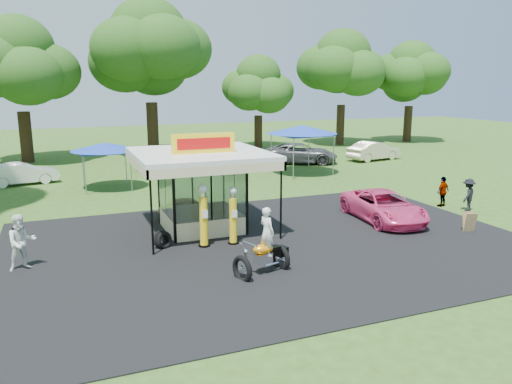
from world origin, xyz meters
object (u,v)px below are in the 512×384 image
Objects in this scene: pink_sedan at (384,206)px; motorcycle at (265,247)px; tent_east at (302,130)px; spectator_east_a at (468,195)px; kiosk_car at (189,207)px; bg_car_e at (374,151)px; gas_pump_right at (233,217)px; tent_west at (105,147)px; gas_station_kiosk at (201,189)px; bg_car_d at (301,153)px; gas_pump_left at (204,218)px; spectator_west at (22,242)px; bg_car_c at (229,159)px; spectator_east_b at (443,192)px; bg_car_a at (23,174)px; a_frame_sign at (469,222)px; bg_car_b at (173,159)px.

motorcycle is at bearing -147.04° from pink_sedan.
spectator_east_a is at bearing -76.98° from tent_east.
kiosk_car is 0.61× the size of bg_car_e.
gas_pump_right reaches higher than kiosk_car.
tent_west is (-21.27, -3.53, 1.73)m from bg_car_e.
tent_east is (10.09, 10.54, 1.25)m from gas_station_kiosk.
bg_car_d is at bearing 42.37° from motorcycle.
gas_station_kiosk is 10.74m from tent_west.
gas_station_kiosk is 2.21× the size of gas_pump_left.
spectator_east_a is (12.95, -4.01, 0.33)m from kiosk_car.
spectator_west is at bearing -179.84° from gas_pump_left.
pink_sedan reaches higher than kiosk_car.
tent_west is at bearing 84.35° from motorcycle.
kiosk_car is at bearing 156.98° from bg_car_c.
kiosk_car is at bearing 90.00° from gas_station_kiosk.
spectator_east_b is 18.94m from tent_west.
bg_car_d is at bearing -85.20° from bg_car_c.
motorcycle is at bearing 127.20° from bg_car_e.
tent_east is at bearing 179.17° from bg_car_d.
kiosk_car is 1.46× the size of spectator_west.
bg_car_a is at bearing 117.38° from gas_pump_right.
spectator_west is 0.34× the size of bg_car_d.
tent_west is at bearing 105.83° from gas_station_kiosk.
tent_east is at bearing -106.37° from spectator_east_a.
motorcycle is 2.75× the size of a_frame_sign.
motorcycle is at bearing -120.48° from tent_east.
bg_car_c is at bearing 67.06° from gas_station_kiosk.
spectator_west reaches higher than pink_sedan.
a_frame_sign is 0.52× the size of spectator_east_a.
bg_car_e is at bearing 9.43° from tent_west.
gas_pump_right is at bearing -172.68° from kiosk_car.
tent_west is at bearing 56.30° from spectator_west.
gas_pump_right reaches higher than spectator_east_b.
bg_car_c is at bearing 68.27° from gas_pump_left.
tent_west reaches higher than gas_pump_right.
tent_west is at bearing -178.96° from tent_east.
bg_car_b is at bearing -89.86° from bg_car_a.
kiosk_car is at bearing 111.96° from bg_car_e.
tent_east is (2.04, 12.27, 2.34)m from pink_sedan.
gas_pump_left is 16.78m from tent_east.
motorcycle is at bearing 166.12° from bg_car_b.
bg_car_d reaches higher than bg_car_e.
kiosk_car is at bearing 76.18° from motorcycle.
spectator_east_b is (11.91, 5.06, -0.13)m from motorcycle.
spectator_east_b is at bearing 4.97° from motorcycle.
tent_west reaches higher than gas_pump_left.
a_frame_sign is (10.39, -4.51, -1.35)m from gas_station_kiosk.
motorcycle is 1.51× the size of spectator_east_b.
tent_west reaches higher than bg_car_d.
bg_car_e is (18.35, 11.63, 0.28)m from kiosk_car.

